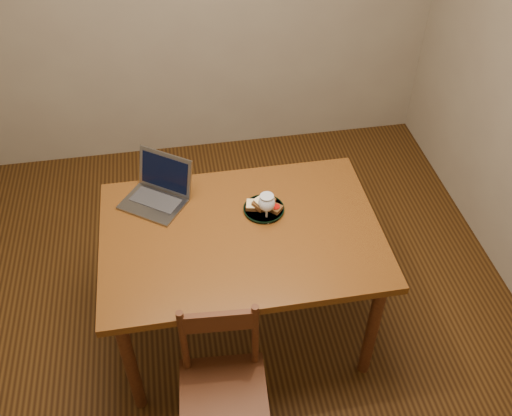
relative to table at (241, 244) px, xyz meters
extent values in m
cube|color=black|center=(-0.03, 0.09, -0.66)|extent=(3.20, 3.20, 0.02)
cube|color=#44210B|center=(0.00, 0.00, 0.07)|extent=(1.30, 0.90, 0.04)
cylinder|color=#37170B|center=(-0.57, -0.37, -0.30)|extent=(0.06, 0.06, 0.70)
cylinder|color=#37170B|center=(0.57, -0.37, -0.30)|extent=(0.06, 0.06, 0.70)
cylinder|color=#37170B|center=(-0.57, 0.37, -0.30)|extent=(0.06, 0.06, 0.70)
cylinder|color=#37170B|center=(0.57, 0.37, -0.30)|extent=(0.06, 0.06, 0.70)
cube|color=#37170B|center=(-0.17, -0.60, -0.27)|extent=(0.40, 0.38, 0.04)
cube|color=#37170B|center=(-0.16, -0.46, 0.06)|extent=(0.30, 0.05, 0.11)
cylinder|color=black|center=(0.13, 0.12, 0.09)|extent=(0.20, 0.20, 0.02)
cube|color=slate|center=(-0.40, 0.25, 0.09)|extent=(0.36, 0.33, 0.01)
cube|color=slate|center=(-0.32, 0.36, 0.20)|extent=(0.27, 0.22, 0.20)
cube|color=black|center=(-0.32, 0.36, 0.20)|extent=(0.24, 0.19, 0.16)
camera|label=1|loc=(-0.24, -1.83, 1.98)|focal=40.00mm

